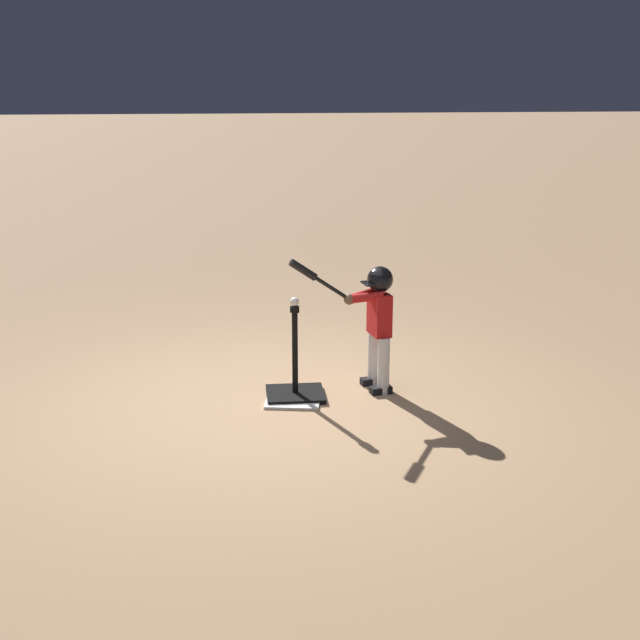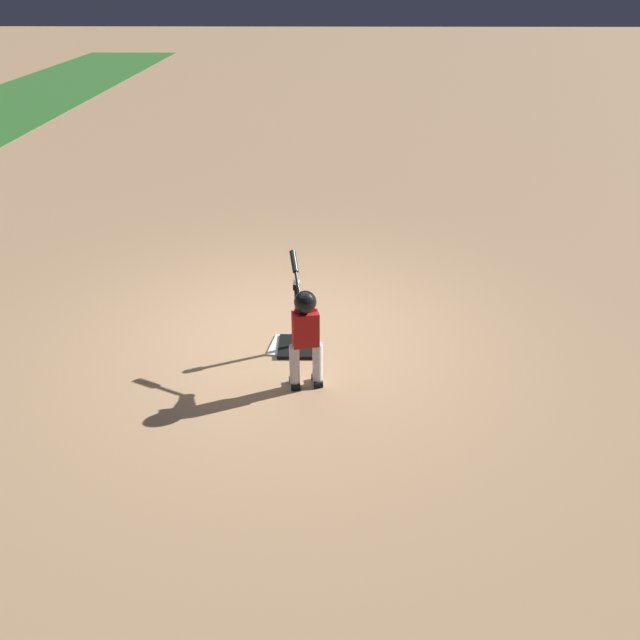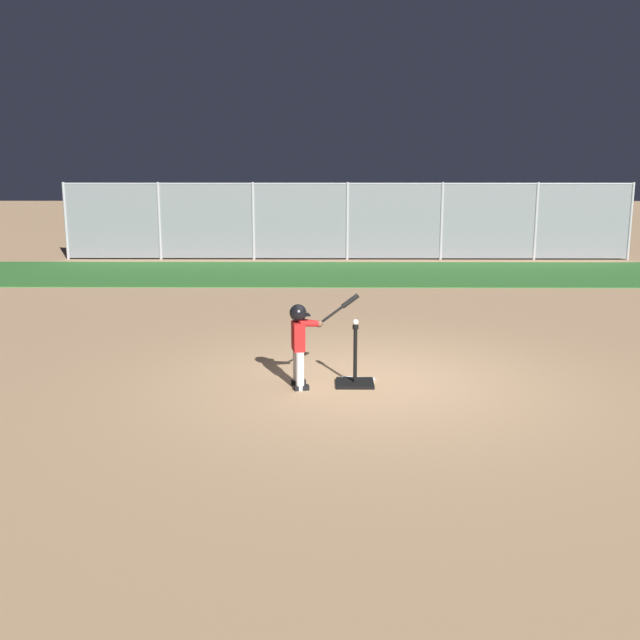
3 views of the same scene
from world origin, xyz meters
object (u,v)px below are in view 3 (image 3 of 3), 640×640
object	(u,v)px
baseball	(356,322)
bleachers_center	(351,238)
batter_child	(301,335)
bleachers_right_center	(146,238)
batting_tee	(355,377)
bleachers_left_center	(550,238)

from	to	relation	value
baseball	bleachers_center	xyz separation A→B (m)	(0.41, 14.04, -0.34)
batter_child	bleachers_right_center	distance (m)	15.08
bleachers_center	baseball	bearing A→B (deg)	-91.68
batter_child	bleachers_right_center	xyz separation A→B (m)	(-5.28, 14.12, -0.22)
batting_tee	bleachers_left_center	distance (m)	15.70
bleachers_left_center	bleachers_right_center	bearing A→B (deg)	-178.98
batting_tee	bleachers_right_center	bearing A→B (deg)	113.05
batter_child	bleachers_left_center	world-z (taller)	batter_child
batting_tee	batter_child	xyz separation A→B (m)	(-0.68, -0.11, 0.58)
baseball	bleachers_right_center	xyz separation A→B (m)	(-5.96, 14.01, -0.36)
bleachers_center	bleachers_left_center	xyz separation A→B (m)	(6.21, 0.19, -0.03)
batting_tee	bleachers_right_center	distance (m)	15.23
batting_tee	bleachers_center	xyz separation A→B (m)	(0.41, 14.04, 0.37)
bleachers_left_center	bleachers_center	bearing A→B (deg)	-178.23
batter_child	baseball	world-z (taller)	batter_child
batter_child	baseball	xyz separation A→B (m)	(0.68, 0.11, 0.14)
baseball	bleachers_left_center	xyz separation A→B (m)	(6.62, 14.24, -0.37)
baseball	bleachers_center	distance (m)	14.05
batting_tee	bleachers_left_center	size ratio (longest dim) A/B	0.20
bleachers_right_center	bleachers_left_center	world-z (taller)	bleachers_right_center
batting_tee	batter_child	world-z (taller)	batter_child
batter_child	baseball	size ratio (longest dim) A/B	15.91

